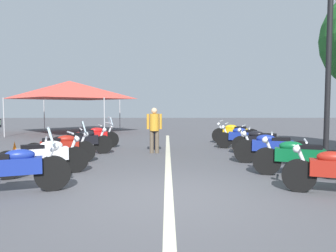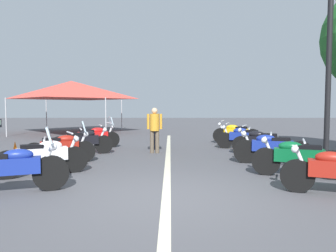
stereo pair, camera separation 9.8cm
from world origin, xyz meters
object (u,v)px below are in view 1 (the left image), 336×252
motorcycle_left_row_3 (82,141)px  bystander_0 (154,125)px  motorcycle_right_row_1 (298,157)px  event_tent (70,90)px  motorcycle_left_row_4 (93,137)px  motorcycle_right_row_4 (244,137)px  motorcycle_left_row_2 (61,147)px  motorcycle_left_row_1 (44,156)px  street_lamp_twin_globe (330,33)px  traffic_cone_0 (15,152)px  motorcycle_right_row_2 (272,147)px  motorcycle_right_row_3 (261,141)px  motorcycle_left_row_0 (11,168)px  motorcycle_right_row_5 (235,133)px  bystander_1 (154,127)px

motorcycle_left_row_3 → bystander_0: bearing=9.8°
motorcycle_right_row_1 → event_tent: size_ratio=0.34×
motorcycle_left_row_4 → motorcycle_right_row_4: (-0.13, -5.77, -0.01)m
motorcycle_left_row_2 → motorcycle_left_row_4: bearing=67.0°
motorcycle_left_row_1 → motorcycle_left_row_4: bearing=60.4°
street_lamp_twin_globe → bystander_0: bearing=54.4°
motorcycle_right_row_4 → traffic_cone_0: 7.84m
motorcycle_right_row_2 → street_lamp_twin_globe: bearing=-178.6°
motorcycle_right_row_2 → traffic_cone_0: size_ratio=3.38×
motorcycle_right_row_2 → bystander_0: bearing=-25.7°
motorcycle_right_row_2 → motorcycle_right_row_4: motorcycle_right_row_2 is taller
motorcycle_left_row_1 → motorcycle_right_row_3: 6.76m
motorcycle_left_row_1 → motorcycle_left_row_2: motorcycle_left_row_2 is taller
event_tent → motorcycle_right_row_2: bearing=-139.3°
motorcycle_left_row_3 → traffic_cone_0: size_ratio=3.28×
motorcycle_right_row_1 → motorcycle_right_row_2: size_ratio=0.96×
motorcycle_right_row_2 → motorcycle_right_row_4: (3.09, 0.01, -0.01)m
motorcycle_right_row_1 → motorcycle_left_row_3: bearing=-11.2°
motorcycle_left_row_1 → bystander_0: bearing=32.6°
motorcycle_left_row_2 → motorcycle_left_row_1: bearing=-104.6°
motorcycle_right_row_2 → motorcycle_left_row_0: bearing=43.3°
motorcycle_left_row_3 → event_tent: (8.63, 3.11, 2.20)m
motorcycle_left_row_2 → motorcycle_right_row_2: motorcycle_left_row_2 is taller
motorcycle_right_row_2 → motorcycle_right_row_4: size_ratio=1.00×
motorcycle_right_row_5 → bystander_0: bearing=46.9°
motorcycle_left_row_0 → motorcycle_left_row_2: (3.10, 0.16, -0.02)m
bystander_0 → motorcycle_left_row_4: bearing=173.8°
motorcycle_left_row_2 → motorcycle_right_row_3: motorcycle_left_row_2 is taller
motorcycle_left_row_0 → motorcycle_right_row_3: bearing=17.0°
motorcycle_left_row_1 → motorcycle_right_row_2: (1.43, -5.79, 0.01)m
motorcycle_left_row_3 → motorcycle_right_row_1: bearing=-48.4°
motorcycle_left_row_0 → motorcycle_right_row_4: (6.05, -5.77, -0.02)m
motorcycle_right_row_4 → motorcycle_right_row_5: (1.73, -0.04, 0.01)m
street_lamp_twin_globe → motorcycle_right_row_4: bearing=21.3°
motorcycle_right_row_5 → bystander_1: (-2.77, 3.40, 0.45)m
motorcycle_right_row_4 → bystander_1: 3.55m
motorcycle_right_row_1 → bystander_1: size_ratio=1.27×
motorcycle_right_row_3 → motorcycle_right_row_5: (3.15, 0.18, 0.02)m
motorcycle_right_row_1 → traffic_cone_0: bearing=4.4°
motorcycle_left_row_4 → motorcycle_right_row_1: 7.55m
motorcycle_left_row_1 → traffic_cone_0: (1.68, 1.52, -0.16)m
motorcycle_left_row_2 → motorcycle_right_row_2: 5.94m
motorcycle_right_row_3 → bystander_1: (0.39, 3.58, 0.47)m
motorcycle_right_row_2 → motorcycle_right_row_3: motorcycle_right_row_2 is taller
event_tent → traffic_cone_0: bearing=-171.0°
motorcycle_left_row_1 → motorcycle_right_row_1: (-0.14, -5.86, 0.00)m
motorcycle_right_row_1 → motorcycle_right_row_3: 3.24m
motorcycle_right_row_5 → bystander_1: bystander_1 is taller
motorcycle_right_row_2 → street_lamp_twin_globe: size_ratio=0.40×
bystander_0 → motorcycle_right_row_4: bearing=-1.6°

